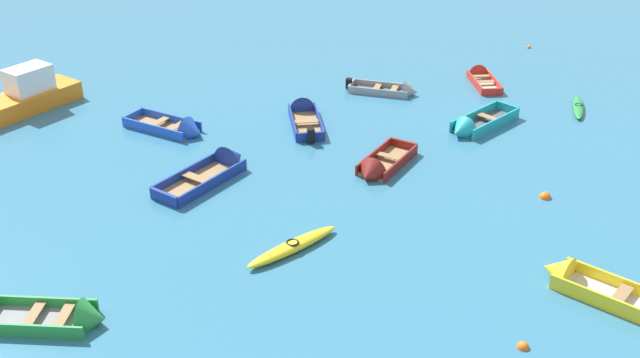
# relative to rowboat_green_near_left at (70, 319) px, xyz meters

# --- Properties ---
(rowboat_green_near_left) EXTENTS (3.81, 2.36, 1.23)m
(rowboat_green_near_left) POSITION_rel_rowboat_green_near_left_xyz_m (0.00, 0.00, 0.00)
(rowboat_green_near_left) COLOR gray
(rowboat_green_near_left) RESTS_ON ground_plane
(rowboat_yellow_foreground_center) EXTENTS (3.42, 4.10, 1.17)m
(rowboat_yellow_foreground_center) POSITION_rel_rowboat_green_near_left_xyz_m (15.65, -2.44, 0.03)
(rowboat_yellow_foreground_center) COLOR beige
(rowboat_yellow_foreground_center) RESTS_ON ground_plane
(rowboat_deep_blue_midfield_left) EXTENTS (4.36, 3.98, 1.37)m
(rowboat_deep_blue_midfield_left) POSITION_rel_rowboat_green_near_left_xyz_m (5.68, 8.52, 0.01)
(rowboat_deep_blue_midfield_left) COLOR #99754C
(rowboat_deep_blue_midfield_left) RESTS_ON ground_plane
(rowboat_blue_back_row_center) EXTENTS (3.80, 3.75, 1.27)m
(rowboat_blue_back_row_center) POSITION_rel_rowboat_green_near_left_xyz_m (4.42, 12.69, 0.01)
(rowboat_blue_back_row_center) COLOR #99754C
(rowboat_blue_back_row_center) RESTS_ON ground_plane
(rowboat_grey_back_row_left) EXTENTS (3.57, 2.75, 1.07)m
(rowboat_grey_back_row_left) POSITION_rel_rowboat_green_near_left_xyz_m (15.59, 14.75, -0.03)
(rowboat_grey_back_row_left) COLOR #4C4C51
(rowboat_grey_back_row_left) RESTS_ON ground_plane
(rowboat_turquoise_outer_left) EXTENTS (4.29, 3.14, 1.19)m
(rowboat_turquoise_outer_left) POSITION_rel_rowboat_green_near_left_xyz_m (17.36, 9.50, 0.03)
(rowboat_turquoise_outer_left) COLOR #4C4C51
(rowboat_turquoise_outer_left) RESTS_ON ground_plane
(motor_launch_orange_outer_right) EXTENTS (6.00, 5.31, 2.37)m
(motor_launch_orange_outer_right) POSITION_rel_rowboat_green_near_left_xyz_m (-2.97, 17.08, 0.47)
(motor_launch_orange_outer_right) COLOR orange
(motor_launch_orange_outer_right) RESTS_ON ground_plane
(rowboat_maroon_near_right) EXTENTS (3.46, 3.41, 1.20)m
(rowboat_maroon_near_right) POSITION_rel_rowboat_green_near_left_xyz_m (11.85, 6.74, 0.00)
(rowboat_maroon_near_right) COLOR #99754C
(rowboat_maroon_near_right) RESTS_ON ground_plane
(kayak_green_center) EXTENTS (1.94, 2.83, 0.29)m
(kayak_green_center) POSITION_rel_rowboat_green_near_left_xyz_m (23.46, 10.51, -0.06)
(kayak_green_center) COLOR #288C3D
(kayak_green_center) RESTS_ON ground_plane
(rowboat_red_cluster_outer) EXTENTS (1.59, 3.43, 1.02)m
(rowboat_red_cluster_outer) POSITION_rel_rowboat_green_near_left_xyz_m (20.62, 15.49, -0.03)
(rowboat_red_cluster_outer) COLOR beige
(rowboat_red_cluster_outer) RESTS_ON ground_plane
(kayak_yellow_midfield_right) EXTENTS (3.68, 2.22, 0.36)m
(kayak_yellow_midfield_right) POSITION_rel_rowboat_green_near_left_xyz_m (7.23, 2.11, -0.03)
(kayak_yellow_midfield_right) COLOR yellow
(kayak_yellow_midfield_right) RESTS_ON ground_plane
(rowboat_deep_blue_distant_center) EXTENTS (1.74, 4.30, 1.19)m
(rowboat_deep_blue_distant_center) POSITION_rel_rowboat_green_near_left_xyz_m (10.29, 12.98, 0.00)
(rowboat_deep_blue_distant_center) COLOR #99754C
(rowboat_deep_blue_distant_center) RESTS_ON ground_plane
(mooring_buoy_central) EXTENTS (0.45, 0.45, 0.45)m
(mooring_buoy_central) POSITION_rel_rowboat_green_near_left_xyz_m (17.45, 3.16, -0.20)
(mooring_buoy_central) COLOR orange
(mooring_buoy_central) RESTS_ON ground_plane
(mooring_buoy_far_field) EXTENTS (0.28, 0.28, 0.28)m
(mooring_buoy_far_field) POSITION_rel_rowboat_green_near_left_xyz_m (25.85, 19.66, -0.20)
(mooring_buoy_far_field) COLOR orange
(mooring_buoy_far_field) RESTS_ON ground_plane
(mooring_buoy_midfield) EXTENTS (0.36, 0.36, 0.36)m
(mooring_buoy_midfield) POSITION_rel_rowboat_green_near_left_xyz_m (12.42, -4.37, -0.20)
(mooring_buoy_midfield) COLOR orange
(mooring_buoy_midfield) RESTS_ON ground_plane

